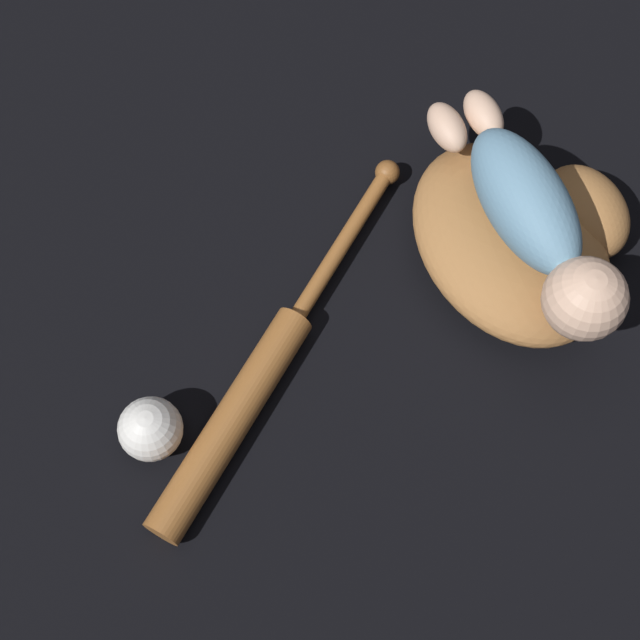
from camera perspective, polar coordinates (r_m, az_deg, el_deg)
ground_plane at (r=1.17m, az=12.41°, el=4.22°), size 6.00×6.00×0.00m
baseball_glove at (r=1.13m, az=12.80°, el=5.34°), size 0.30×0.27×0.09m
baby_figure at (r=1.04m, az=13.63°, el=6.26°), size 0.36×0.09×0.09m
baseball_bat at (r=1.04m, az=-4.13°, el=-4.00°), size 0.37×0.45×0.05m
baseball at (r=1.03m, az=-10.80°, el=-6.86°), size 0.07×0.07×0.07m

